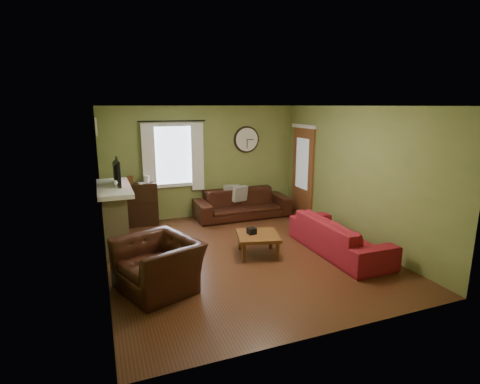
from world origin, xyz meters
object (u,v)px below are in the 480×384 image
object	(u,v)px
sofa_red	(339,236)
armchair	(158,265)
coffee_table	(258,245)
bookshelf	(139,204)
sofa_brown	(242,204)

from	to	relation	value
sofa_red	armchair	bearing A→B (deg)	93.72
sofa_red	armchair	size ratio (longest dim) A/B	1.91
coffee_table	armchair	bearing A→B (deg)	-161.06
bookshelf	sofa_brown	size ratio (longest dim) A/B	0.43
bookshelf	sofa_red	xyz separation A→B (m)	(3.18, -2.92, -0.16)
sofa_brown	sofa_red	bearing A→B (deg)	-73.10
armchair	coffee_table	world-z (taller)	armchair
sofa_brown	sofa_red	distance (m)	2.81
sofa_brown	armchair	size ratio (longest dim) A/B	1.98
bookshelf	sofa_red	bearing A→B (deg)	-42.51
sofa_brown	bookshelf	bearing A→B (deg)	174.54
sofa_brown	sofa_red	xyz separation A→B (m)	(0.82, -2.69, -0.01)
sofa_brown	armchair	xyz separation A→B (m)	(-2.44, -2.90, 0.04)
bookshelf	coffee_table	bearing A→B (deg)	-54.52
sofa_brown	coffee_table	xyz separation A→B (m)	(-0.59, -2.27, -0.13)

